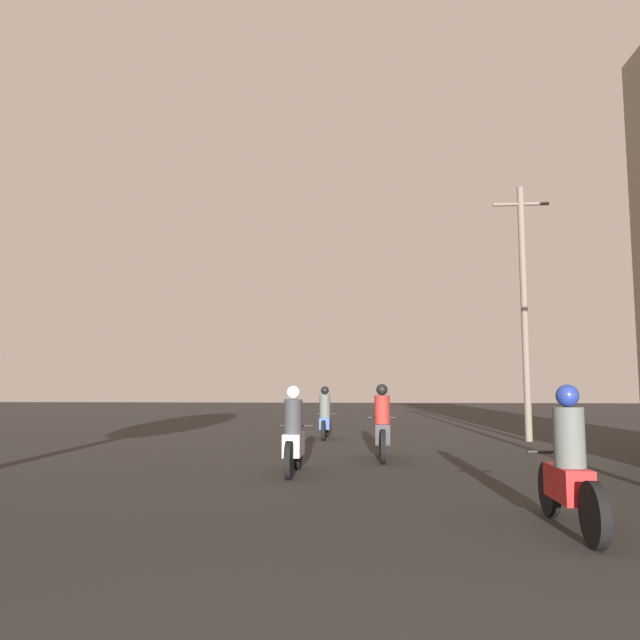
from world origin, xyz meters
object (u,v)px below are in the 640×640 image
motorcycle_silver (294,438)px  utility_pole_far (524,306)px  motorcycle_red (569,472)px  motorcycle_black (382,429)px  motorcycle_blue (325,417)px

motorcycle_silver → utility_pole_far: utility_pole_far is taller
motorcycle_silver → utility_pole_far: 9.68m
motorcycle_red → motorcycle_black: bearing=102.7°
motorcycle_silver → motorcycle_black: size_ratio=0.93×
motorcycle_black → motorcycle_blue: (-1.59, 5.25, -0.01)m
motorcycle_blue → utility_pole_far: 6.61m
motorcycle_silver → utility_pole_far: size_ratio=0.26×
motorcycle_black → motorcycle_silver: bearing=-119.0°
motorcycle_black → motorcycle_blue: bearing=113.4°
utility_pole_far → motorcycle_silver: bearing=-129.2°
motorcycle_red → utility_pole_far: (2.32, 11.18, 3.21)m
motorcycle_black → motorcycle_blue: size_ratio=1.13×
motorcycle_blue → utility_pole_far: utility_pole_far is taller
motorcycle_red → motorcycle_black: motorcycle_black is taller
motorcycle_blue → motorcycle_silver: bearing=-83.8°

